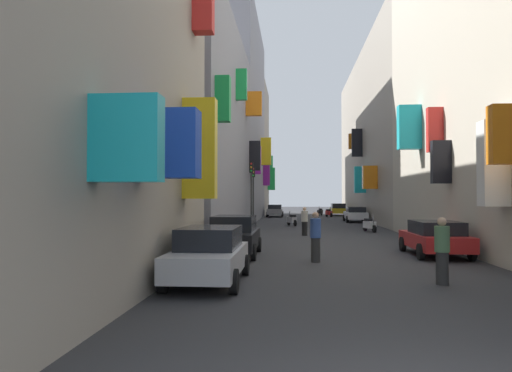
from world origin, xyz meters
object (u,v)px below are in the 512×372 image
(scooter_black, at_px, (320,212))
(pedestrian_near_right, at_px, (316,237))
(parked_car_red, at_px, (435,237))
(scooter_white, at_px, (369,225))
(parked_car_black, at_px, (234,235))
(traffic_light_far_corner, at_px, (251,184))
(parked_car_yellow, at_px, (338,209))
(scooter_red, at_px, (329,213))
(parked_car_silver, at_px, (209,254))
(pedestrian_crossing, at_px, (442,251))
(pedestrian_near_left, at_px, (305,221))
(parked_car_white, at_px, (355,214))
(traffic_light_near_corner, at_px, (253,186))
(parked_car_grey, at_px, (275,210))
(scooter_silver, at_px, (292,220))

(scooter_black, xyz_separation_m, pedestrian_near_right, (-2.46, -39.82, 0.41))
(parked_car_red, relative_size, scooter_white, 2.35)
(parked_car_black, bearing_deg, traffic_light_far_corner, 92.40)
(parked_car_yellow, relative_size, scooter_red, 2.33)
(parked_car_silver, relative_size, scooter_white, 2.28)
(parked_car_black, height_order, parked_car_silver, parked_car_black)
(pedestrian_crossing, relative_size, pedestrian_near_left, 1.04)
(parked_car_white, distance_m, scooter_black, 14.02)
(scooter_black, relative_size, pedestrian_near_left, 1.11)
(scooter_red, distance_m, traffic_light_far_corner, 21.76)
(parked_car_silver, bearing_deg, scooter_white, 68.74)
(parked_car_yellow, relative_size, parked_car_silver, 1.00)
(scooter_red, height_order, traffic_light_near_corner, traffic_light_near_corner)
(pedestrian_crossing, bearing_deg, parked_car_black, 138.12)
(pedestrian_near_left, height_order, traffic_light_near_corner, traffic_light_near_corner)
(traffic_light_near_corner, bearing_deg, parked_car_yellow, 69.21)
(scooter_white, xyz_separation_m, pedestrian_near_left, (-4.26, -3.21, 0.37))
(parked_car_grey, height_order, scooter_black, parked_car_grey)
(parked_car_white, xyz_separation_m, traffic_light_far_corner, (-8.50, -9.99, 2.45))
(scooter_silver, bearing_deg, parked_car_grey, 96.97)
(parked_car_white, distance_m, parked_car_black, 25.65)
(parked_car_black, bearing_deg, scooter_black, 81.74)
(parked_car_white, height_order, parked_car_silver, parked_car_silver)
(parked_car_yellow, height_order, parked_car_silver, parked_car_silver)
(parked_car_red, bearing_deg, pedestrian_near_left, 118.28)
(parked_car_white, relative_size, scooter_white, 2.25)
(parked_car_yellow, bearing_deg, pedestrian_near_right, -96.57)
(pedestrian_near_left, bearing_deg, scooter_black, 84.89)
(parked_car_black, distance_m, pedestrian_crossing, 8.27)
(parked_car_silver, height_order, traffic_light_far_corner, traffic_light_far_corner)
(scooter_red, distance_m, pedestrian_near_right, 36.61)
(parked_car_black, relative_size, traffic_light_far_corner, 0.86)
(scooter_black, relative_size, scooter_white, 1.05)
(scooter_silver, relative_size, scooter_white, 0.98)
(scooter_red, bearing_deg, traffic_light_far_corner, -108.72)
(scooter_black, relative_size, traffic_light_far_corner, 0.40)
(parked_car_red, height_order, traffic_light_far_corner, traffic_light_far_corner)
(parked_car_white, distance_m, traffic_light_far_corner, 13.35)
(scooter_white, bearing_deg, parked_car_white, 86.76)
(parked_car_grey, bearing_deg, scooter_black, 33.64)
(traffic_light_near_corner, bearing_deg, pedestrian_crossing, -72.92)
(parked_car_yellow, relative_size, pedestrian_near_left, 2.41)
(traffic_light_far_corner, bearing_deg, scooter_red, 71.28)
(scooter_black, bearing_deg, pedestrian_near_right, -93.54)
(pedestrian_near_left, xyz_separation_m, traffic_light_near_corner, (-3.63, 7.21, 2.21))
(parked_car_grey, xyz_separation_m, scooter_black, (5.28, 3.51, -0.27))
(parked_car_black, xyz_separation_m, parked_car_silver, (0.07, -5.75, -0.03))
(parked_car_black, bearing_deg, pedestrian_near_right, -27.39)
(pedestrian_crossing, distance_m, pedestrian_near_left, 15.31)
(traffic_light_near_corner, bearing_deg, pedestrian_near_left, -63.27)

